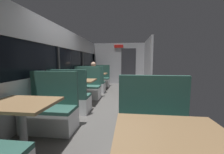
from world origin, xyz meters
The scene contains 15 objects.
ground_plane centered at (0.00, 0.00, -0.01)m, with size 3.30×9.20×0.02m, color #514F4C.
carriage_window_panel_left centered at (-1.45, 0.00, 1.11)m, with size 0.09×8.48×2.30m.
carriage_end_bulkhead centered at (0.06, 4.19, 1.14)m, with size 2.90×0.11×2.30m.
carriage_aisle_panel_right centered at (1.45, 3.00, 1.15)m, with size 0.08×2.40×2.30m, color #B2B2B7.
dining_table_near_window centered at (-0.89, -2.09, 0.64)m, with size 0.90×0.70×0.74m.
bench_near_window_facing_entry centered at (-0.89, -1.39, 0.33)m, with size 0.95×0.50×1.10m.
dining_table_mid_window centered at (-0.89, 0.21, 0.64)m, with size 0.90×0.70×0.74m.
bench_mid_window_facing_end centered at (-0.89, -0.49, 0.33)m, with size 0.95×0.50×1.10m.
bench_mid_window_facing_entry centered at (-0.89, 0.90, 0.33)m, with size 0.95×0.50×1.10m.
dining_table_far_window centered at (-0.89, 2.50, 0.64)m, with size 0.90×0.70×0.74m.
bench_far_window_facing_end centered at (-0.89, 1.80, 0.33)m, with size 0.95×0.50×1.10m.
bench_far_window_facing_entry centered at (-0.89, 3.20, 0.33)m, with size 0.95×0.50×1.10m.
dining_table_front_aisle centered at (0.89, -2.69, 0.64)m, with size 0.90×0.70×0.74m.
bench_front_aisle_facing_entry centered at (0.89, -1.99, 0.33)m, with size 0.95×0.50×1.10m.
seated_passenger centered at (-0.89, 1.87, 0.54)m, with size 0.47×0.55×1.26m.
Camera 1 is at (0.55, -3.77, 1.29)m, focal length 22.37 mm.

